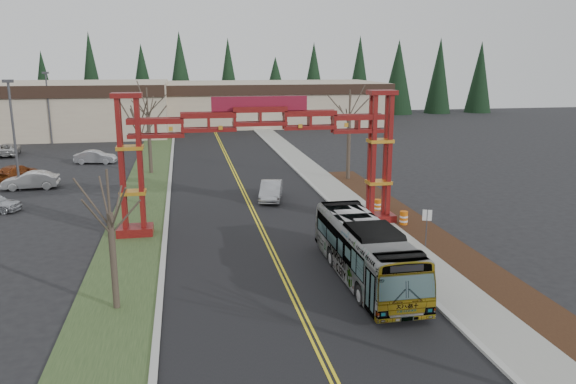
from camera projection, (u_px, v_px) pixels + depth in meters
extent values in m
plane|color=black|center=(332.00, 377.00, 19.63)|extent=(200.00, 200.00, 0.00)
cube|color=black|center=(249.00, 202.00, 43.54)|extent=(12.00, 110.00, 0.02)
cube|color=yellow|center=(247.00, 202.00, 43.51)|extent=(0.12, 100.00, 0.01)
cube|color=yellow|center=(250.00, 202.00, 43.56)|extent=(0.12, 100.00, 0.01)
cube|color=#B0B0AA|center=(325.00, 198.00, 44.62)|extent=(0.30, 110.00, 0.15)
cube|color=gray|center=(343.00, 197.00, 44.88)|extent=(2.60, 110.00, 0.14)
cube|color=black|center=(464.00, 259.00, 31.01)|extent=(2.60, 50.00, 0.12)
cube|color=#2E4422|center=(143.00, 207.00, 42.10)|extent=(4.00, 110.00, 0.08)
cube|color=#B0B0AA|center=(168.00, 205.00, 42.42)|extent=(0.30, 110.00, 0.15)
cube|color=#5A0B0F|center=(135.00, 231.00, 35.34)|extent=(2.20, 1.60, 0.60)
cube|color=#5A0B0F|center=(121.00, 165.00, 33.92)|extent=(0.28, 0.28, 8.00)
cube|color=#5A0B0F|center=(140.00, 165.00, 34.11)|extent=(0.28, 0.28, 8.00)
cube|color=#5A0B0F|center=(122.00, 163.00, 34.59)|extent=(0.28, 0.28, 8.00)
cube|color=#5A0B0F|center=(141.00, 162.00, 34.78)|extent=(0.28, 0.28, 8.00)
cube|color=gold|center=(133.00, 192.00, 34.77)|extent=(1.60, 1.10, 0.22)
cube|color=gold|center=(130.00, 148.00, 34.12)|extent=(1.60, 1.10, 0.22)
cube|color=#5A0B0F|center=(126.00, 95.00, 33.39)|extent=(1.80, 1.20, 0.30)
cube|color=#5A0B0F|center=(377.00, 218.00, 38.21)|extent=(2.20, 1.60, 0.60)
cube|color=#5A0B0F|center=(373.00, 157.00, 36.78)|extent=(0.28, 0.28, 8.00)
cube|color=#5A0B0F|center=(389.00, 156.00, 36.98)|extent=(0.28, 0.28, 8.00)
cube|color=#5A0B0F|center=(370.00, 155.00, 37.45)|extent=(0.28, 0.28, 8.00)
cube|color=#5A0B0F|center=(386.00, 155.00, 37.65)|extent=(0.28, 0.28, 8.00)
cube|color=gold|center=(379.00, 182.00, 37.63)|extent=(1.60, 1.10, 0.22)
cube|color=gold|center=(380.00, 141.00, 36.99)|extent=(1.60, 1.10, 0.22)
cube|color=#5A0B0F|center=(382.00, 92.00, 36.26)|extent=(1.80, 1.20, 0.30)
cube|color=#5A0B0F|center=(260.00, 114.00, 35.11)|extent=(16.00, 0.90, 1.00)
cube|color=#5A0B0F|center=(260.00, 128.00, 35.32)|extent=(16.00, 0.90, 0.60)
cube|color=maroon|center=(260.00, 104.00, 34.96)|extent=(6.00, 0.25, 0.90)
cube|color=tan|center=(8.00, 109.00, 82.25)|extent=(46.00, 22.00, 7.50)
cube|color=tan|center=(269.00, 103.00, 97.12)|extent=(38.00, 20.00, 7.00)
cube|color=black|center=(278.00, 90.00, 86.84)|extent=(38.00, 0.40, 1.60)
cone|color=black|center=(41.00, 84.00, 100.84)|extent=(5.60, 5.60, 13.00)
cylinder|color=#382D26|center=(45.00, 116.00, 102.15)|extent=(0.80, 0.80, 1.60)
cone|color=black|center=(91.00, 84.00, 102.36)|extent=(5.60, 5.60, 13.00)
cylinder|color=#382D26|center=(93.00, 115.00, 103.67)|extent=(0.80, 0.80, 1.60)
cone|color=black|center=(139.00, 83.00, 103.88)|extent=(5.60, 5.60, 13.00)
cylinder|color=#382D26|center=(141.00, 114.00, 105.20)|extent=(0.80, 0.80, 1.60)
cone|color=black|center=(185.00, 83.00, 105.40)|extent=(5.60, 5.60, 13.00)
cylinder|color=#382D26|center=(187.00, 113.00, 106.72)|extent=(0.80, 0.80, 1.60)
cone|color=black|center=(231.00, 83.00, 106.92)|extent=(5.60, 5.60, 13.00)
cylinder|color=#382D26|center=(231.00, 113.00, 108.24)|extent=(0.80, 0.80, 1.60)
cone|color=black|center=(275.00, 82.00, 108.45)|extent=(5.60, 5.60, 13.00)
cylinder|color=#382D26|center=(275.00, 112.00, 109.76)|extent=(0.80, 0.80, 1.60)
cone|color=black|center=(317.00, 82.00, 109.97)|extent=(5.60, 5.60, 13.00)
cylinder|color=#382D26|center=(317.00, 111.00, 111.28)|extent=(0.80, 0.80, 1.60)
cone|color=black|center=(359.00, 82.00, 111.49)|extent=(5.60, 5.60, 13.00)
cylinder|color=#382D26|center=(358.00, 110.00, 112.80)|extent=(0.80, 0.80, 1.60)
cone|color=black|center=(399.00, 81.00, 113.01)|extent=(5.60, 5.60, 13.00)
cylinder|color=#382D26|center=(398.00, 110.00, 114.33)|extent=(0.80, 0.80, 1.60)
cone|color=black|center=(439.00, 81.00, 114.53)|extent=(5.60, 5.60, 13.00)
cylinder|color=#382D26|center=(437.00, 109.00, 115.85)|extent=(0.80, 0.80, 1.60)
cone|color=black|center=(477.00, 81.00, 116.06)|extent=(5.60, 5.60, 13.00)
cylinder|color=#382D26|center=(475.00, 108.00, 117.37)|extent=(0.80, 0.80, 1.60)
imported|color=#ADB0B5|center=(365.00, 251.00, 27.99)|extent=(2.59, 10.88, 3.03)
imported|color=#A5A8AD|center=(271.00, 191.00, 44.19)|extent=(2.55, 4.78, 1.50)
imported|color=silver|center=(31.00, 180.00, 47.92)|extent=(4.63, 1.75, 1.51)
imported|color=maroon|center=(16.00, 173.00, 50.99)|extent=(3.53, 5.58, 1.51)
imported|color=#B9BBC1|center=(95.00, 157.00, 59.63)|extent=(4.45, 2.08, 1.41)
imported|color=#BDBDBD|center=(8.00, 150.00, 64.58)|extent=(2.97, 5.33, 1.41)
cylinder|color=#382D26|center=(113.00, 262.00, 24.49)|extent=(0.29, 0.29, 4.45)
cylinder|color=#382D26|center=(108.00, 192.00, 23.77)|extent=(0.11, 0.11, 1.99)
cylinder|color=#382D26|center=(141.00, 168.00, 42.29)|extent=(0.34, 0.34, 5.72)
cylinder|color=#382D26|center=(138.00, 116.00, 41.38)|extent=(0.13, 0.13, 2.33)
cylinder|color=#382D26|center=(150.00, 143.00, 53.94)|extent=(0.35, 0.35, 5.97)
cylinder|color=#382D26|center=(147.00, 100.00, 53.00)|extent=(0.13, 0.13, 2.40)
cylinder|color=#382D26|center=(349.00, 148.00, 51.11)|extent=(0.35, 0.35, 5.91)
cylinder|color=#382D26|center=(350.00, 103.00, 50.18)|extent=(0.13, 0.13, 2.41)
cylinder|color=#3F3F44|center=(14.00, 138.00, 46.36)|extent=(0.20, 0.20, 9.02)
cube|color=#3F3F44|center=(8.00, 81.00, 45.29)|extent=(0.80, 0.40, 0.25)
cylinder|color=#3F3F44|center=(49.00, 109.00, 72.88)|extent=(0.20, 0.20, 9.04)
cube|color=#3F3F44|center=(45.00, 73.00, 71.81)|extent=(0.80, 0.40, 0.25)
cylinder|color=#3F3F44|center=(426.00, 229.00, 32.71)|extent=(0.06, 0.06, 2.35)
cube|color=white|center=(427.00, 215.00, 32.51)|extent=(0.52, 0.22, 0.64)
cylinder|color=#DC630C|center=(404.00, 219.00, 37.30)|extent=(0.53, 0.53, 1.01)
cylinder|color=white|center=(404.00, 216.00, 37.26)|extent=(0.55, 0.55, 0.12)
cylinder|color=white|center=(404.00, 221.00, 37.33)|extent=(0.55, 0.55, 0.12)
cylinder|color=#DC630C|center=(378.00, 206.00, 40.64)|extent=(0.50, 0.50, 0.96)
cylinder|color=white|center=(378.00, 204.00, 40.61)|extent=(0.52, 0.52, 0.12)
cylinder|color=white|center=(378.00, 208.00, 40.67)|extent=(0.52, 0.52, 0.12)
cylinder|color=#DC630C|center=(385.00, 204.00, 41.07)|extent=(0.56, 0.56, 1.07)
cylinder|color=white|center=(385.00, 202.00, 41.03)|extent=(0.58, 0.58, 0.13)
cylinder|color=white|center=(385.00, 206.00, 41.11)|extent=(0.58, 0.58, 0.13)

